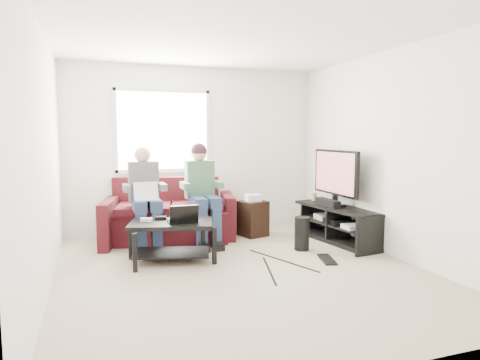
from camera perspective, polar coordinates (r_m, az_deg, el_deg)
name	(u,v)px	position (r m, az deg, el deg)	size (l,w,h in m)	color
floor	(241,271)	(4.96, 0.20, -12.00)	(4.50, 4.50, 0.00)	#B1A78A
ceiling	(242,35)	(4.84, 0.21, 18.74)	(4.50, 4.50, 0.00)	white
wall_back	(195,150)	(6.89, -6.05, 4.03)	(4.50, 4.50, 0.00)	white
wall_front	(364,174)	(2.71, 16.22, 0.83)	(4.50, 4.50, 0.00)	white
wall_left	(43,160)	(4.48, -24.73, 2.47)	(4.50, 4.50, 0.00)	white
wall_right	(391,154)	(5.71, 19.52, 3.32)	(4.50, 4.50, 0.00)	white
window	(163,131)	(6.77, -10.20, 6.47)	(1.48, 0.04, 1.28)	white
sofa	(170,217)	(6.41, -9.26, -4.90)	(2.09, 1.22, 0.90)	#401011
person_left	(145,192)	(5.95, -12.54, -1.62)	(0.40, 0.70, 1.37)	navy
person_right	(202,186)	(6.10, -5.10, -0.74)	(0.40, 0.71, 1.42)	navy
laptop_silver	(147,195)	(5.77, -12.32, -2.01)	(0.32, 0.22, 0.24)	silver
coffee_table	(171,232)	(5.28, -9.14, -6.87)	(1.11, 0.83, 0.49)	black
laptop_black	(182,212)	(5.17, -7.72, -4.31)	(0.34, 0.24, 0.24)	black
controller_a	(146,220)	(5.32, -12.37, -5.20)	(0.14, 0.09, 0.04)	silver
controller_b	(161,218)	(5.40, -10.55, -4.99)	(0.14, 0.09, 0.04)	black
controller_c	(193,216)	(5.45, -6.33, -4.84)	(0.14, 0.09, 0.04)	gray
tv_stand	(338,226)	(6.37, 12.97, -5.98)	(0.67, 1.59, 0.51)	black
tv	(336,174)	(6.34, 12.62, 0.76)	(0.12, 1.10, 0.81)	black
soundbar	(328,203)	(6.33, 11.63, -2.97)	(0.12, 0.50, 0.10)	black
drink_cup	(314,197)	(6.82, 9.86, -2.21)	(0.08, 0.08, 0.12)	#B1804C
console_white	(354,227)	(6.03, 15.02, -6.01)	(0.30, 0.22, 0.06)	silver
console_grey	(328,217)	(6.60, 11.59, -4.80)	(0.34, 0.26, 0.08)	gray
console_black	(340,221)	(6.31, 13.22, -5.38)	(0.38, 0.30, 0.07)	black
subwoofer	(302,234)	(5.81, 8.25, -7.08)	(0.20, 0.20, 0.45)	black
keyboard_floor	(327,259)	(5.45, 11.53, -10.33)	(0.15, 0.44, 0.02)	black
end_table	(253,217)	(6.55, 1.74, -4.99)	(0.36, 0.36, 0.64)	black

